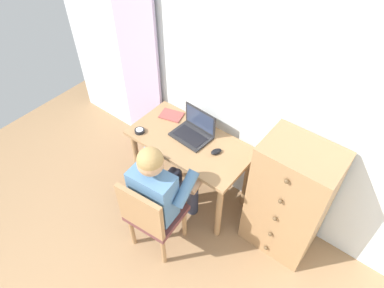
# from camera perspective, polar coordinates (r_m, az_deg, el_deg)

# --- Properties ---
(wall_back) EXTENTS (4.80, 0.05, 2.50)m
(wall_back) POSITION_cam_1_polar(r_m,az_deg,el_deg) (2.79, 11.27, 8.13)
(wall_back) COLOR silver
(wall_back) RESTS_ON ground_plane
(curtain_panel) EXTENTS (0.51, 0.03, 2.24)m
(curtain_panel) POSITION_cam_1_polar(r_m,az_deg,el_deg) (3.46, -8.82, 13.91)
(curtain_panel) COLOR #B29EBC
(curtain_panel) RESTS_ON ground_plane
(desk) EXTENTS (1.11, 0.57, 0.74)m
(desk) POSITION_cam_1_polar(r_m,az_deg,el_deg) (3.15, -0.30, -1.06)
(desk) COLOR #9E754C
(desk) RESTS_ON ground_plane
(dresser) EXTENTS (0.58, 0.45, 1.16)m
(dresser) POSITION_cam_1_polar(r_m,az_deg,el_deg) (2.95, 15.59, -8.90)
(dresser) COLOR #9E754C
(dresser) RESTS_ON ground_plane
(chair) EXTENTS (0.46, 0.44, 0.86)m
(chair) POSITION_cam_1_polar(r_m,az_deg,el_deg) (2.91, -6.78, -11.49)
(chair) COLOR brown
(chair) RESTS_ON ground_plane
(person_seated) EXTENTS (0.57, 0.61, 1.18)m
(person_seated) POSITION_cam_1_polar(r_m,az_deg,el_deg) (2.84, -4.82, -6.95)
(person_seated) COLOR #33384C
(person_seated) RESTS_ON ground_plane
(laptop) EXTENTS (0.36, 0.27, 0.24)m
(laptop) POSITION_cam_1_polar(r_m,az_deg,el_deg) (3.08, 0.35, 2.28)
(laptop) COLOR #232326
(laptop) RESTS_ON desk
(computer_mouse) EXTENTS (0.09, 0.12, 0.03)m
(computer_mouse) POSITION_cam_1_polar(r_m,az_deg,el_deg) (2.95, 4.02, -1.26)
(computer_mouse) COLOR black
(computer_mouse) RESTS_ON desk
(desk_clock) EXTENTS (0.09, 0.09, 0.03)m
(desk_clock) POSITION_cam_1_polar(r_m,az_deg,el_deg) (3.16, -8.62, 2.16)
(desk_clock) COLOR black
(desk_clock) RESTS_ON desk
(notebook_pad) EXTENTS (0.24, 0.20, 0.01)m
(notebook_pad) POSITION_cam_1_polar(r_m,az_deg,el_deg) (3.31, -3.41, 4.75)
(notebook_pad) COLOR #994742
(notebook_pad) RESTS_ON desk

